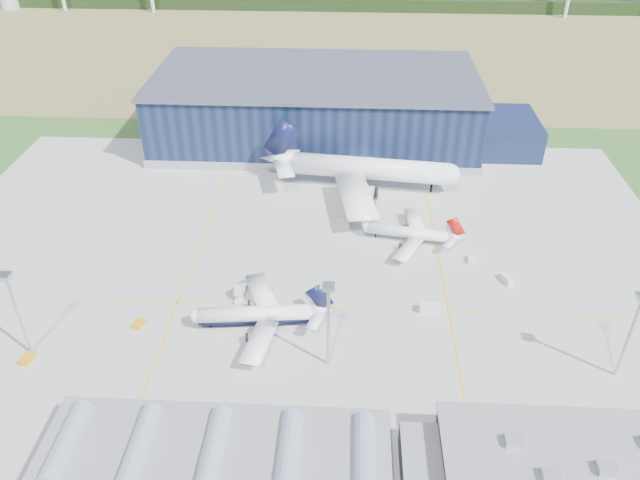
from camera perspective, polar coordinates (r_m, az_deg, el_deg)
The scene contains 24 objects.
ground at distance 169.63m, azimuth -2.24°, elevation -3.95°, with size 600.00×600.00×0.00m, color #2E5520.
apron at distance 177.60m, azimuth -1.96°, elevation -1.98°, with size 220.00×160.00×0.08m.
farmland at distance 368.82m, azimuth 0.82°, elevation 17.35°, with size 600.00×220.00×0.01m, color olive.
treeline at distance 445.22m, azimuth 1.28°, elevation 20.73°, with size 600.00×8.00×8.00m, color black.
hangar at distance 246.55m, azimuth 0.29°, elevation 11.78°, with size 145.00×62.00×26.10m.
ops_building at distance 129.89m, azimuth 21.59°, elevation -19.10°, with size 46.00×23.00×10.90m.
glass_concourse at distance 125.66m, azimuth -7.86°, elevation -19.34°, with size 78.00×23.00×8.60m.
light_mast_west at distance 154.72m, azimuth -26.23°, elevation -5.07°, with size 2.60×2.60×23.00m.
light_mast_center at distance 136.09m, azimuth 0.76°, elevation -6.64°, with size 2.60×2.60×23.00m.
light_mast_east at distance 149.21m, azimuth 26.76°, elevation -6.79°, with size 2.60×2.60×23.00m.
airliner_navy at distance 153.17m, azimuth -5.97°, elevation -6.13°, with size 36.06×35.27×11.76m, color white, non-canonical shape.
airliner_red at distance 185.10m, azimuth 8.09°, elevation 1.15°, with size 30.75×30.08×10.03m, color white, non-canonical shape.
airliner_widebody at distance 210.21m, azimuth 4.54°, elevation 7.49°, with size 68.25×66.76×22.25m, color white, non-canonical shape.
gse_tug_a at distance 161.50m, azimuth -25.21°, elevation -9.81°, with size 2.17×3.55×1.48m, color orange.
gse_tug_b at distance 161.96m, azimuth -16.23°, elevation -7.37°, with size 2.09×3.13×1.36m, color orange.
gse_van_a at distance 161.83m, azimuth 10.02°, elevation -6.16°, with size 2.36×5.41×2.36m, color silver.
gse_cart_a at distance 182.34m, azimuth 13.70°, elevation -1.73°, with size 2.24×3.36×1.46m, color silver.
gse_van_b at distance 176.69m, azimuth 16.73°, elevation -3.45°, with size 1.99×4.34×1.99m, color silver.
gse_tug_c at distance 221.06m, azimuth 2.24°, elevation 5.94°, with size 2.09×3.35×1.46m, color orange.
gse_cart_b at distance 221.95m, azimuth 7.82°, elevation 5.74°, with size 2.13×3.19×1.38m, color silver.
gse_van_c at distance 139.85m, azimuth 18.30°, elevation -15.59°, with size 2.51×5.23×2.51m, color silver.
airstair at distance 165.39m, azimuth -7.28°, elevation -4.74°, with size 1.81×4.51×2.89m, color silver.
car_a at distance 134.75m, azimuth -4.93°, elevation -16.22°, with size 1.58×3.92×1.33m, color #99999E.
car_b at distance 136.20m, azimuth 13.15°, elevation -16.57°, with size 1.35×3.86×1.27m, color #99999E.
Camera 1 is at (13.70, -133.77, 103.40)m, focal length 35.00 mm.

